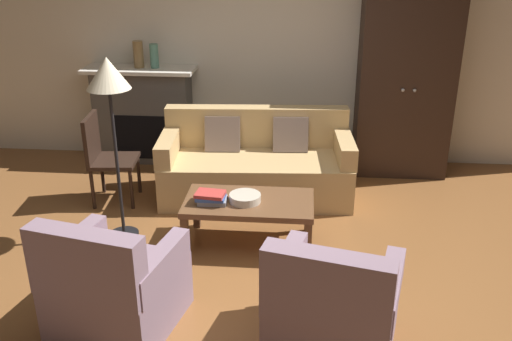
# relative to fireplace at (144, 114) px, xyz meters

# --- Properties ---
(ground_plane) EXTENTS (9.60, 9.60, 0.00)m
(ground_plane) POSITION_rel_fireplace_xyz_m (1.55, -2.30, -0.57)
(ground_plane) COLOR brown
(back_wall) EXTENTS (7.20, 0.10, 2.80)m
(back_wall) POSITION_rel_fireplace_xyz_m (1.55, 0.25, 0.83)
(back_wall) COLOR silver
(back_wall) RESTS_ON ground
(fireplace) EXTENTS (1.26, 0.48, 1.12)m
(fireplace) POSITION_rel_fireplace_xyz_m (0.00, 0.00, 0.00)
(fireplace) COLOR #4C4947
(fireplace) RESTS_ON ground
(armoire) EXTENTS (1.06, 0.57, 2.01)m
(armoire) POSITION_rel_fireplace_xyz_m (2.95, -0.08, 0.44)
(armoire) COLOR black
(armoire) RESTS_ON ground
(couch) EXTENTS (1.97, 0.98, 0.86)m
(couch) POSITION_rel_fireplace_xyz_m (1.40, -0.87, -0.25)
(couch) COLOR tan
(couch) RESTS_ON ground
(coffee_table) EXTENTS (1.10, 0.60, 0.42)m
(coffee_table) POSITION_rel_fireplace_xyz_m (1.43, -1.89, -0.20)
(coffee_table) COLOR brown
(coffee_table) RESTS_ON ground
(fruit_bowl) EXTENTS (0.27, 0.27, 0.07)m
(fruit_bowl) POSITION_rel_fireplace_xyz_m (1.40, -1.91, -0.12)
(fruit_bowl) COLOR beige
(fruit_bowl) RESTS_ON coffee_table
(book_stack) EXTENTS (0.27, 0.20, 0.10)m
(book_stack) POSITION_rel_fireplace_xyz_m (1.12, -1.96, -0.10)
(book_stack) COLOR gray
(book_stack) RESTS_ON coffee_table
(mantel_vase_bronze) EXTENTS (0.11, 0.11, 0.30)m
(mantel_vase_bronze) POSITION_rel_fireplace_xyz_m (0.00, -0.02, 0.70)
(mantel_vase_bronze) COLOR olive
(mantel_vase_bronze) RESTS_ON fireplace
(mantel_vase_jade) EXTENTS (0.10, 0.10, 0.27)m
(mantel_vase_jade) POSITION_rel_fireplace_xyz_m (0.18, -0.02, 0.69)
(mantel_vase_jade) COLOR slate
(mantel_vase_jade) RESTS_ON fireplace
(armchair_near_left) EXTENTS (0.91, 0.92, 0.88)m
(armchair_near_left) POSITION_rel_fireplace_xyz_m (0.63, -3.09, -0.25)
(armchair_near_left) COLOR gray
(armchair_near_left) RESTS_ON ground
(armchair_near_right) EXTENTS (0.92, 0.93, 0.88)m
(armchair_near_right) POSITION_rel_fireplace_xyz_m (2.09, -3.22, -0.25)
(armchair_near_right) COLOR gray
(armchair_near_right) RESTS_ON ground
(side_chair_wooden) EXTENTS (0.48, 0.48, 0.90)m
(side_chair_wooden) POSITION_rel_fireplace_xyz_m (-0.08, -1.15, -0.06)
(side_chair_wooden) COLOR black
(side_chair_wooden) RESTS_ON ground
(floor_lamp) EXTENTS (0.36, 0.36, 1.61)m
(floor_lamp) POSITION_rel_fireplace_xyz_m (0.29, -1.84, 0.82)
(floor_lamp) COLOR black
(floor_lamp) RESTS_ON ground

